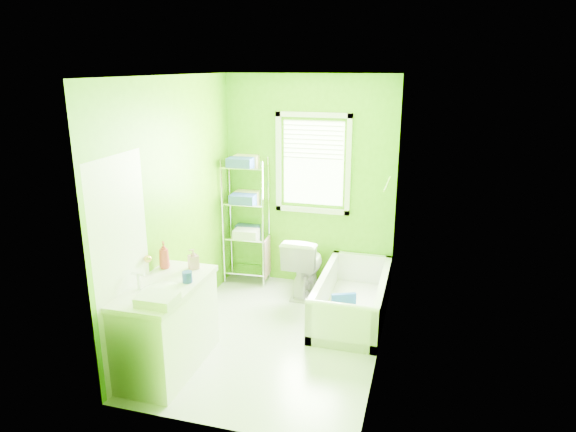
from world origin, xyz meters
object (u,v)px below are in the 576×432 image
(toilet, at_px, (304,264))
(vanity, at_px, (166,324))
(bathtub, at_px, (352,304))
(wire_shelf_unit, at_px, (247,207))

(toilet, bearing_deg, vanity, 67.61)
(bathtub, bearing_deg, toilet, 144.45)
(bathtub, relative_size, toilet, 2.06)
(toilet, height_order, wire_shelf_unit, wire_shelf_unit)
(bathtub, bearing_deg, wire_shelf_unit, 156.08)
(toilet, distance_m, wire_shelf_unit, 1.01)
(bathtub, xyz_separation_m, toilet, (-0.66, 0.47, 0.21))
(wire_shelf_unit, bearing_deg, toilet, -12.19)
(toilet, xyz_separation_m, wire_shelf_unit, (-0.79, 0.17, 0.62))
(toilet, bearing_deg, bathtub, 145.08)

